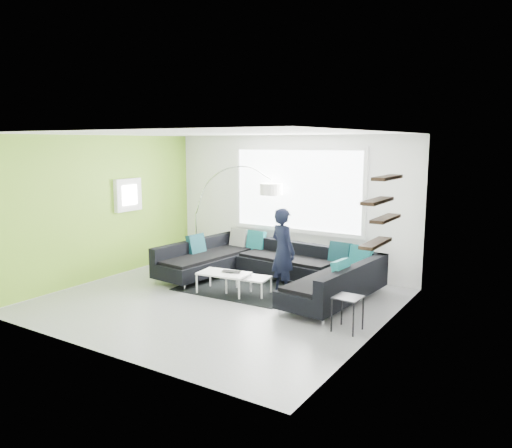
# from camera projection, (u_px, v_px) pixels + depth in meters

# --- Properties ---
(ground) EXTENTS (5.50, 5.50, 0.00)m
(ground) POSITION_uv_depth(u_px,v_px,m) (218.00, 301.00, 8.45)
(ground) COLOR gray
(ground) RESTS_ON ground
(room_shell) EXTENTS (5.54, 5.04, 2.82)m
(room_shell) POSITION_uv_depth(u_px,v_px,m) (226.00, 194.00, 8.31)
(room_shell) COLOR white
(room_shell) RESTS_ON ground
(sectional_sofa) EXTENTS (3.94, 2.65, 0.81)m
(sectional_sofa) POSITION_uv_depth(u_px,v_px,m) (266.00, 269.00, 9.16)
(sectional_sofa) COLOR black
(sectional_sofa) RESTS_ON ground
(rug) EXTENTS (2.19, 1.63, 0.01)m
(rug) POSITION_uv_depth(u_px,v_px,m) (241.00, 288.00, 9.20)
(rug) COLOR black
(rug) RESTS_ON ground
(coffee_table) EXTENTS (1.22, 0.80, 0.37)m
(coffee_table) POSITION_uv_depth(u_px,v_px,m) (236.00, 283.00, 8.84)
(coffee_table) COLOR silver
(coffee_table) RESTS_ON ground
(arc_lamp) EXTENTS (2.10, 0.94, 2.17)m
(arc_lamp) POSITION_uv_depth(u_px,v_px,m) (196.00, 214.00, 11.00)
(arc_lamp) COLOR silver
(arc_lamp) RESTS_ON ground
(side_table) EXTENTS (0.38, 0.38, 0.50)m
(side_table) POSITION_uv_depth(u_px,v_px,m) (347.00, 314.00, 7.07)
(side_table) COLOR black
(side_table) RESTS_ON ground
(person) EXTENTS (0.81, 0.75, 1.53)m
(person) POSITION_uv_depth(u_px,v_px,m) (283.00, 251.00, 8.77)
(person) COLOR black
(person) RESTS_ON ground
(laptop) EXTENTS (0.45, 0.39, 0.03)m
(laptop) POSITION_uv_depth(u_px,v_px,m) (231.00, 272.00, 8.79)
(laptop) COLOR black
(laptop) RESTS_ON coffee_table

